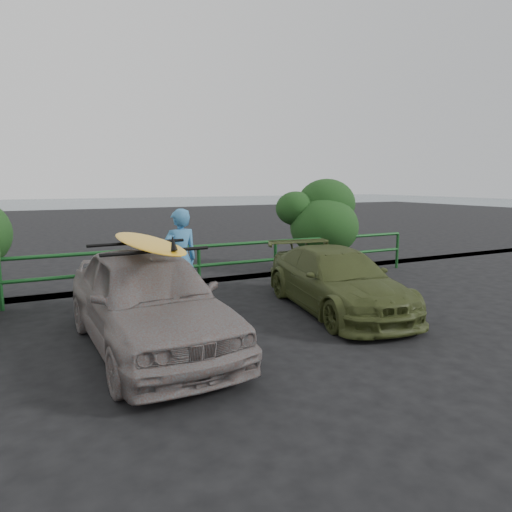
% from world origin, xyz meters
% --- Properties ---
extents(ground, '(80.00, 80.00, 0.00)m').
position_xyz_m(ground, '(0.00, 0.00, 0.00)').
color(ground, black).
extents(ocean, '(200.00, 200.00, 0.00)m').
position_xyz_m(ocean, '(0.00, 60.00, 0.00)').
color(ocean, slate).
rests_on(ocean, ground).
extents(guardrail, '(14.00, 0.08, 1.04)m').
position_xyz_m(guardrail, '(0.00, 5.00, 0.52)').
color(guardrail, '#13441A').
rests_on(guardrail, ground).
extents(shrub_right, '(3.20, 2.40, 2.28)m').
position_xyz_m(shrub_right, '(5.00, 5.50, 1.14)').
color(shrub_right, '#1A3F17').
rests_on(shrub_right, ground).
extents(sedan, '(1.97, 4.48, 1.50)m').
position_xyz_m(sedan, '(-0.92, 1.76, 0.75)').
color(sedan, slate).
rests_on(sedan, ground).
extents(olive_vehicle, '(2.24, 4.27, 1.18)m').
position_xyz_m(olive_vehicle, '(2.81, 2.20, 0.59)').
color(olive_vehicle, '#3E4820').
rests_on(olive_vehicle, ground).
extents(man, '(0.77, 0.56, 1.96)m').
position_xyz_m(man, '(0.14, 3.61, 0.98)').
color(man, teal).
rests_on(man, ground).
extents(roof_rack, '(1.54, 1.11, 0.05)m').
position_xyz_m(roof_rack, '(-0.92, 1.76, 1.52)').
color(roof_rack, black).
rests_on(roof_rack, sedan).
extents(surfboard, '(0.75, 2.96, 0.09)m').
position_xyz_m(surfboard, '(-0.92, 1.76, 1.59)').
color(surfboard, yellow).
rests_on(surfboard, roof_rack).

